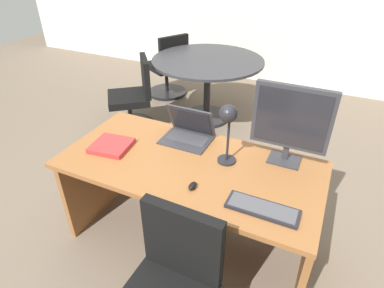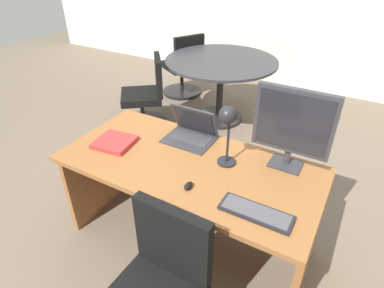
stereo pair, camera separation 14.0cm
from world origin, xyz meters
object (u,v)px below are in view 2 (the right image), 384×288
Objects in this scene: book at (115,142)px; meeting_table at (221,75)px; meeting_chair_far at (146,99)px; mouse at (189,186)px; meeting_chair_near at (184,71)px; desk_lamp at (228,123)px; keyboard at (256,212)px; desk at (193,183)px; laptop at (192,129)px; monitor at (293,124)px.

meeting_table is at bearing 92.93° from book.
meeting_chair_far reaches higher than meeting_table.
meeting_chair_far is (-0.80, 1.40, -0.41)m from book.
meeting_chair_near is (-1.57, 2.54, -0.38)m from mouse.
mouse and book have the same top height.
mouse is 0.43m from desk_lamp.
mouse is 2.25m from meeting_table.
book is 2.57m from meeting_chair_near.
meeting_table is at bearing -29.42° from meeting_chair_near.
meeting_chair_far is (0.08, -0.99, -0.03)m from meeting_chair_near.
meeting_table is at bearing 119.73° from keyboard.
desk_lamp is (0.21, 0.04, 0.51)m from desk.
desk is 2.69m from meeting_chair_near.
laptop reaches higher than keyboard.
book is (-0.69, 0.15, 0.00)m from mouse.
meeting_chair_far is (-1.90, 1.56, -0.41)m from keyboard.
laptop reaches higher than meeting_chair_near.
meeting_chair_near reaches higher than book.
desk is at bearing -59.43° from laptop.
monitor is at bearing 0.21° from laptop.
keyboard is 0.30× the size of meeting_table.
mouse is 0.26× the size of book.
mouse is at bearing -62.40° from laptop.
laptop is 4.69× the size of mouse.
meeting_chair_far is at bearing 140.75° from keyboard.
desk is 1.95m from meeting_table.
meeting_table is (-1.20, 2.11, -0.15)m from keyboard.
book is 1.66m from meeting_chair_far.
laptop is at bearing 117.60° from mouse.
desk_lamp is (-0.33, 0.32, 0.29)m from keyboard.
book is at bearing -69.85° from meeting_chair_near.
mouse is at bearing -130.09° from monitor.
meeting_chair_near reaches higher than meeting_chair_far.
book is 0.34× the size of meeting_chair_far.
desk is 0.64m from keyboard.
laptop is 0.89× the size of keyboard.
book is at bearing -168.21° from desk_lamp.
mouse is at bearing -12.34° from book.
laptop is (-0.14, 0.23, 0.28)m from desk.
keyboard is at bearing -44.22° from desk_lamp.
laptop is 0.46m from desk_lamp.
mouse is 0.09× the size of meeting_chair_far.
mouse is at bearing -69.41° from meeting_table.
meeting_chair_near is 1.05× the size of meeting_chair_far.
monitor is at bearing 17.58° from book.
meeting_chair_near is at bearing 122.41° from desk.
desk is 4.88× the size of laptop.
meeting_table is (-0.10, 1.95, -0.16)m from book.
meeting_table is at bearing 116.09° from desk_lamp.
meeting_chair_far is (-1.58, 1.24, -0.70)m from desk_lamp.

